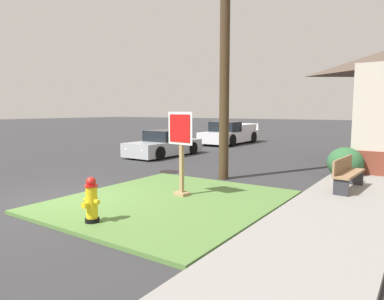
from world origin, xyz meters
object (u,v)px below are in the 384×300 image
(stop_sign, at_px, (181,154))
(street_bench, at_px, (347,172))
(fire_hydrant, at_px, (91,201))
(utility_pole, at_px, (225,36))
(manhole_cover, at_px, (169,172))
(pickup_truck_white, at_px, (230,135))
(parked_sedan_silver, at_px, (165,145))

(stop_sign, height_order, street_bench, stop_sign)
(fire_hydrant, xyz_separation_m, utility_pole, (-0.14, 5.48, 4.03))
(stop_sign, distance_m, manhole_cover, 4.01)
(manhole_cover, xyz_separation_m, pickup_truck_white, (-3.18, 10.67, 0.61))
(utility_pole, bearing_deg, street_bench, 0.72)
(fire_hydrant, distance_m, parked_sedan_silver, 10.48)
(fire_hydrant, distance_m, manhole_cover, 6.05)
(parked_sedan_silver, bearing_deg, pickup_truck_white, 91.65)
(manhole_cover, bearing_deg, stop_sign, -47.70)
(fire_hydrant, height_order, pickup_truck_white, pickup_truck_white)
(street_bench, xyz_separation_m, utility_pole, (-3.70, -0.05, 3.93))
(manhole_cover, bearing_deg, pickup_truck_white, 106.58)
(manhole_cover, height_order, pickup_truck_white, pickup_truck_white)
(manhole_cover, height_order, utility_pole, utility_pole)
(stop_sign, relative_size, parked_sedan_silver, 0.50)
(utility_pole, bearing_deg, manhole_cover, 178.76)
(pickup_truck_white, bearing_deg, street_bench, -49.41)
(pickup_truck_white, bearing_deg, manhole_cover, -73.42)
(stop_sign, distance_m, parked_sedan_silver, 8.44)
(stop_sign, relative_size, pickup_truck_white, 0.40)
(manhole_cover, height_order, street_bench, street_bench)
(street_bench, bearing_deg, parked_sedan_silver, 158.78)
(manhole_cover, distance_m, parked_sedan_silver, 4.59)
(stop_sign, bearing_deg, street_bench, 40.16)
(parked_sedan_silver, bearing_deg, fire_hydrant, -59.12)
(pickup_truck_white, xyz_separation_m, street_bench, (9.14, -10.67, -0.02))
(manhole_cover, bearing_deg, street_bench, -0.02)
(stop_sign, bearing_deg, utility_pole, 96.65)
(manhole_cover, xyz_separation_m, parked_sedan_silver, (-2.97, 3.47, 0.53))
(fire_hydrant, xyz_separation_m, pickup_truck_white, (-5.59, 16.19, 0.12))
(utility_pole, bearing_deg, fire_hydrant, -88.50)
(stop_sign, height_order, pickup_truck_white, stop_sign)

